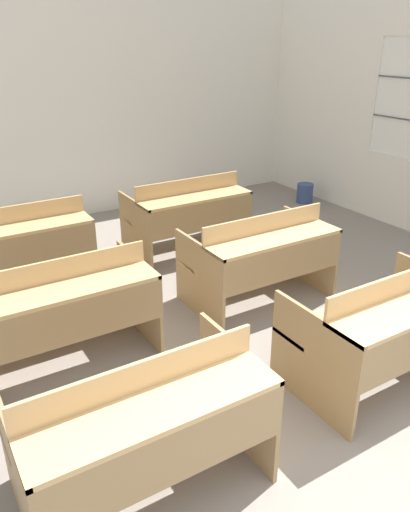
% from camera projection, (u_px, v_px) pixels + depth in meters
% --- Properties ---
extents(wall_back, '(6.97, 0.06, 2.81)m').
position_uv_depth(wall_back, '(63.00, 110.00, 6.26)').
color(wall_back, white).
rests_on(wall_back, ground_plane).
extents(bench_front_left, '(1.26, 0.79, 0.85)m').
position_uv_depth(bench_front_left, '(142.00, 422.00, 2.55)').
color(bench_front_left, '#9A7C52').
rests_on(bench_front_left, ground_plane).
extents(bench_front_right, '(1.26, 0.79, 0.85)m').
position_uv_depth(bench_front_right, '(386.00, 324.00, 3.42)').
color(bench_front_right, '#97794F').
rests_on(bench_front_right, ground_plane).
extents(bench_second_left, '(1.26, 0.79, 0.85)m').
position_uv_depth(bench_second_left, '(64.00, 306.00, 3.64)').
color(bench_second_left, '#95774D').
rests_on(bench_second_left, ground_plane).
extents(bench_second_right, '(1.26, 0.79, 0.85)m').
position_uv_depth(bench_second_right, '(261.00, 255.00, 4.48)').
color(bench_second_right, '#9A7B51').
rests_on(bench_second_right, ground_plane).
extents(bench_third_left, '(1.26, 0.79, 0.85)m').
position_uv_depth(bench_third_left, '(20.00, 244.00, 4.72)').
color(bench_third_left, '#93744A').
rests_on(bench_third_left, ground_plane).
extents(bench_third_right, '(1.26, 0.79, 0.85)m').
position_uv_depth(bench_third_right, '(187.00, 213.00, 5.56)').
color(bench_third_right, olive).
rests_on(bench_third_right, ground_plane).
extents(wastepaper_bin, '(0.24, 0.24, 0.28)m').
position_uv_depth(wastepaper_bin, '(305.00, 193.00, 7.32)').
color(wastepaper_bin, '#33477A').
rests_on(wastepaper_bin, ground_plane).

